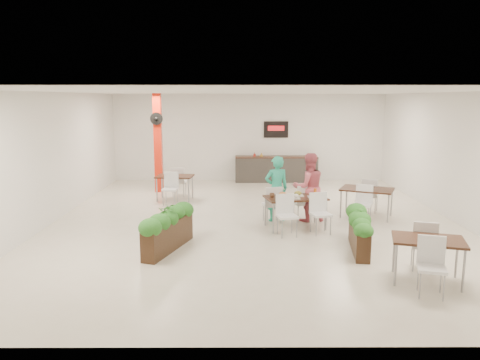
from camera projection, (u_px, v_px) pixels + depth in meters
name	position (u px, v px, depth m)	size (l,w,h in m)	color
ground	(254.00, 221.00, 11.72)	(12.00, 12.00, 0.00)	beige
room_shell	(254.00, 142.00, 11.37)	(10.10, 12.10, 3.22)	white
red_column	(158.00, 142.00, 15.15)	(0.40, 0.41, 3.20)	red
service_counter	(276.00, 168.00, 17.20)	(3.00, 0.64, 2.20)	#302D2A
main_table	(295.00, 202.00, 11.04)	(1.54, 1.85, 0.92)	black
diner_man	(276.00, 189.00, 11.65)	(0.60, 0.39, 1.64)	#27AC89
diner_woman	(309.00, 187.00, 11.65)	(0.83, 0.65, 1.72)	#D75F70
planter_left	(168.00, 226.00, 9.45)	(0.86, 1.80, 0.98)	black
planter_right	(359.00, 228.00, 9.40)	(0.58, 1.68, 0.88)	black
side_table_a	(175.00, 180.00, 14.07)	(1.14, 1.65, 0.92)	black
side_table_b	(367.00, 193.00, 12.07)	(1.53, 1.65, 0.92)	black
side_table_c	(428.00, 246.00, 7.78)	(1.31, 1.67, 0.92)	black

